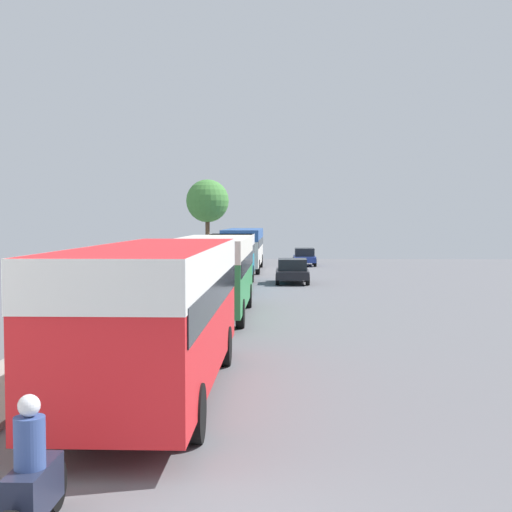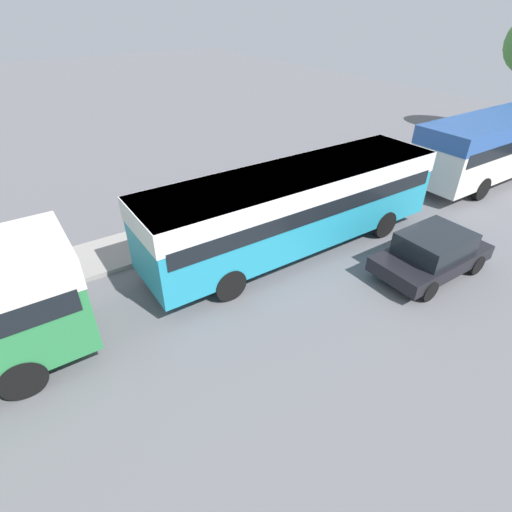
% 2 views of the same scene
% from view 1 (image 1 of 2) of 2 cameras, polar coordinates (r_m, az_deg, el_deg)
% --- Properties ---
extents(bus_lead, '(2.62, 10.17, 3.18)m').
position_cam_1_polar(bus_lead, '(15.12, -7.88, -3.40)').
color(bus_lead, red).
rests_on(bus_lead, ground_plane).
extents(bus_following, '(2.65, 9.12, 3.03)m').
position_cam_1_polar(bus_following, '(27.17, -3.42, -0.75)').
color(bus_following, '#2D8447').
rests_on(bus_following, ground_plane).
extents(bus_third_in_line, '(2.64, 10.60, 2.83)m').
position_cam_1_polar(bus_third_in_line, '(38.69, -2.33, 0.20)').
color(bus_third_in_line, teal).
rests_on(bus_third_in_line, ground_plane).
extents(bus_rear, '(2.55, 11.32, 3.00)m').
position_cam_1_polar(bus_rear, '(51.35, -0.99, 1.00)').
color(bus_rear, silver).
rests_on(bus_rear, ground_plane).
extents(motorcycle_behind_lead, '(0.38, 2.24, 1.73)m').
position_cam_1_polar(motorcycle_behind_lead, '(9.04, -17.47, -16.87)').
color(motorcycle_behind_lead, '#1E2338').
rests_on(motorcycle_behind_lead, ground_plane).
extents(car_crossing, '(1.92, 3.86, 1.42)m').
position_cam_1_polar(car_crossing, '(41.32, 2.92, -1.17)').
color(car_crossing, black).
rests_on(car_crossing, ground_plane).
extents(car_far_curb, '(1.81, 3.98, 1.41)m').
position_cam_1_polar(car_far_curb, '(57.01, 3.89, -0.03)').
color(car_far_curb, navy).
rests_on(car_far_curb, ground_plane).
extents(pedestrian_near_curb, '(0.35, 0.35, 1.61)m').
position_cam_1_polar(pedestrian_near_curb, '(29.32, -10.39, -2.47)').
color(pedestrian_near_curb, '#232838').
rests_on(pedestrian_near_curb, sidewalk).
extents(street_tree, '(3.52, 3.52, 6.83)m').
position_cam_1_polar(street_tree, '(58.86, -3.91, 4.39)').
color(street_tree, brown).
rests_on(street_tree, sidewalk).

